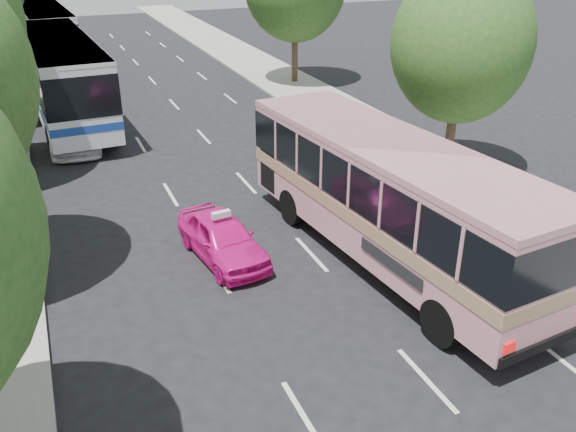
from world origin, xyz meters
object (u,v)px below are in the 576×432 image
pink_taxi (222,238)px  white_pickup (75,130)px  pink_bus (390,189)px  tour_coach_rear (45,29)px  tour_coach_front (62,72)px

pink_taxi → white_pickup: white_pickup is taller
pink_bus → white_pickup: (-7.38, 13.97, -1.51)m
pink_taxi → pink_bus: bearing=-31.3°
white_pickup → pink_taxi: bearing=-70.7°
pink_bus → white_pickup: 15.87m
white_pickup → tour_coach_rear: (-0.05, 19.10, 1.56)m
pink_taxi → tour_coach_front: tour_coach_front is taller
pink_taxi → tour_coach_rear: 31.36m
pink_bus → white_pickup: bearing=112.1°
tour_coach_front → tour_coach_rear: 14.97m
white_pickup → tour_coach_front: size_ratio=0.37×
pink_taxi → white_pickup: 12.44m
pink_bus → tour_coach_rear: tour_coach_rear is taller
tour_coach_rear → white_pickup: bearing=-93.3°
tour_coach_rear → pink_bus: bearing=-80.8°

